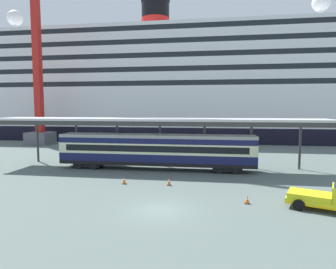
# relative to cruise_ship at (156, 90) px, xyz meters

# --- Properties ---
(ground_plane) EXTENTS (400.00, 400.00, 0.00)m
(ground_plane) POSITION_rel_cruise_ship_xyz_m (10.07, -50.66, -11.46)
(ground_plane) COLOR #566460
(cruise_ship) EXTENTS (131.68, 24.47, 33.05)m
(cruise_ship) POSITION_rel_cruise_ship_xyz_m (0.00, 0.00, 0.00)
(cruise_ship) COLOR black
(cruise_ship) RESTS_ON ground
(platform_canopy) EXTENTS (38.79, 5.05, 5.96)m
(platform_canopy) POSITION_rel_cruise_ship_xyz_m (7.16, -36.92, -5.82)
(platform_canopy) COLOR silver
(platform_canopy) RESTS_ON ground
(train_carriage) EXTENTS (22.67, 2.81, 4.11)m
(train_carriage) POSITION_rel_cruise_ship_xyz_m (7.16, -37.38, -9.15)
(train_carriage) COLOR black
(train_carriage) RESTS_ON ground
(service_truck) EXTENTS (5.58, 3.78, 2.02)m
(service_truck) POSITION_rel_cruise_ship_xyz_m (22.10, -49.20, -10.47)
(service_truck) COLOR yellow
(service_truck) RESTS_ON ground
(traffic_cone_near) EXTENTS (0.36, 0.36, 0.76)m
(traffic_cone_near) POSITION_rel_cruise_ship_xyz_m (9.71, -44.10, -11.09)
(traffic_cone_near) COLOR black
(traffic_cone_near) RESTS_ON ground
(traffic_cone_mid) EXTENTS (0.36, 0.36, 0.64)m
(traffic_cone_mid) POSITION_rel_cruise_ship_xyz_m (16.30, -48.37, -11.15)
(traffic_cone_mid) COLOR black
(traffic_cone_mid) RESTS_ON ground
(traffic_cone_far) EXTENTS (0.36, 0.36, 0.75)m
(traffic_cone_far) POSITION_rel_cruise_ship_xyz_m (5.43, -44.25, -11.09)
(traffic_cone_far) COLOR black
(traffic_cone_far) RESTS_ON ground
(dockside_crane) EXTENTS (19.13, 4.40, 59.08)m
(dockside_crane) POSITION_rel_cruise_ship_xyz_m (-18.83, -17.54, 7.07)
(dockside_crane) COLOR #595960
(dockside_crane) RESTS_ON ground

